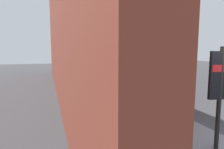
{
  "coord_description": "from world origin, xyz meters",
  "views": [
    {
      "loc": [
        -3.12,
        4.51,
        2.42
      ],
      "look_at": [
        4.94,
        1.84,
        1.39
      ],
      "focal_mm": 31.12,
      "sensor_mm": 36.0,
      "label": 1
    }
  ],
  "objects_px": {
    "bicycle_leaning_wall": "(92,97)",
    "street_lamp": "(111,37)",
    "bicycle_under_window": "(88,93)",
    "bicycle_by_door": "(112,113)",
    "bicycle_mid_rack": "(85,90)",
    "bicycle_end_of_row": "(102,107)",
    "bicycle_beside_lamp": "(97,101)",
    "transit_info_sign": "(220,82)",
    "pedestrian_by_facade": "(136,93)"
  },
  "relations": [
    {
      "from": "bicycle_by_door",
      "to": "street_lamp",
      "type": "height_order",
      "value": "street_lamp"
    },
    {
      "from": "bicycle_beside_lamp",
      "to": "pedestrian_by_facade",
      "type": "bearing_deg",
      "value": -155.22
    },
    {
      "from": "transit_info_sign",
      "to": "bicycle_end_of_row",
      "type": "bearing_deg",
      "value": 34.16
    },
    {
      "from": "bicycle_end_of_row",
      "to": "bicycle_leaning_wall",
      "type": "distance_m",
      "value": 1.48
    },
    {
      "from": "bicycle_leaning_wall",
      "to": "street_lamp",
      "type": "bearing_deg",
      "value": -26.02
    },
    {
      "from": "bicycle_under_window",
      "to": "street_lamp",
      "type": "distance_m",
      "value": 5.84
    },
    {
      "from": "bicycle_mid_rack",
      "to": "transit_info_sign",
      "type": "xyz_separation_m",
      "value": [
        -5.92,
        -2.02,
        1.21
      ]
    },
    {
      "from": "bicycle_leaning_wall",
      "to": "street_lamp",
      "type": "xyz_separation_m",
      "value": [
        5.18,
        -2.53,
        2.84
      ]
    },
    {
      "from": "transit_info_sign",
      "to": "bicycle_leaning_wall",
      "type": "bearing_deg",
      "value": 24.75
    },
    {
      "from": "bicycle_under_window",
      "to": "pedestrian_by_facade",
      "type": "distance_m",
      "value": 3.39
    },
    {
      "from": "bicycle_beside_lamp",
      "to": "bicycle_leaning_wall",
      "type": "bearing_deg",
      "value": 4.13
    },
    {
      "from": "bicycle_end_of_row",
      "to": "bicycle_beside_lamp",
      "type": "height_order",
      "value": "same"
    },
    {
      "from": "bicycle_by_door",
      "to": "street_lamp",
      "type": "bearing_deg",
      "value": -17.81
    },
    {
      "from": "street_lamp",
      "to": "bicycle_end_of_row",
      "type": "bearing_deg",
      "value": 159.55
    },
    {
      "from": "bicycle_end_of_row",
      "to": "bicycle_mid_rack",
      "type": "xyz_separation_m",
      "value": [
        3.0,
        0.04,
        0.0
      ]
    },
    {
      "from": "bicycle_beside_lamp",
      "to": "bicycle_under_window",
      "type": "relative_size",
      "value": 0.99
    },
    {
      "from": "transit_info_sign",
      "to": "bicycle_beside_lamp",
      "type": "bearing_deg",
      "value": 28.27
    },
    {
      "from": "bicycle_by_door",
      "to": "bicycle_leaning_wall",
      "type": "xyz_separation_m",
      "value": [
        2.26,
        0.14,
        0.0
      ]
    },
    {
      "from": "bicycle_leaning_wall",
      "to": "bicycle_mid_rack",
      "type": "distance_m",
      "value": 1.52
    },
    {
      "from": "bicycle_end_of_row",
      "to": "street_lamp",
      "type": "height_order",
      "value": "street_lamp"
    },
    {
      "from": "bicycle_end_of_row",
      "to": "transit_info_sign",
      "type": "distance_m",
      "value": 3.73
    },
    {
      "from": "bicycle_by_door",
      "to": "bicycle_end_of_row",
      "type": "xyz_separation_m",
      "value": [
        0.78,
        0.09,
        0.0
      ]
    },
    {
      "from": "bicycle_by_door",
      "to": "bicycle_beside_lamp",
      "type": "xyz_separation_m",
      "value": [
        1.53,
        0.09,
        0.0
      ]
    },
    {
      "from": "transit_info_sign",
      "to": "pedestrian_by_facade",
      "type": "relative_size",
      "value": 1.42
    },
    {
      "from": "street_lamp",
      "to": "bicycle_beside_lamp",
      "type": "bearing_deg",
      "value": 157.25
    },
    {
      "from": "bicycle_end_of_row",
      "to": "street_lamp",
      "type": "bearing_deg",
      "value": -20.45
    },
    {
      "from": "bicycle_by_door",
      "to": "bicycle_under_window",
      "type": "distance_m",
      "value": 3.01
    },
    {
      "from": "bicycle_leaning_wall",
      "to": "bicycle_under_window",
      "type": "relative_size",
      "value": 0.99
    },
    {
      "from": "bicycle_end_of_row",
      "to": "transit_info_sign",
      "type": "bearing_deg",
      "value": -145.84
    },
    {
      "from": "bicycle_by_door",
      "to": "bicycle_beside_lamp",
      "type": "relative_size",
      "value": 1.01
    },
    {
      "from": "bicycle_end_of_row",
      "to": "transit_info_sign",
      "type": "height_order",
      "value": "transit_info_sign"
    },
    {
      "from": "street_lamp",
      "to": "bicycle_under_window",
      "type": "bearing_deg",
      "value": 150.4
    },
    {
      "from": "bicycle_leaning_wall",
      "to": "bicycle_mid_rack",
      "type": "xyz_separation_m",
      "value": [
        1.52,
        -0.01,
        0.0
      ]
    },
    {
      "from": "bicycle_leaning_wall",
      "to": "bicycle_mid_rack",
      "type": "height_order",
      "value": "same"
    },
    {
      "from": "bicycle_by_door",
      "to": "bicycle_end_of_row",
      "type": "bearing_deg",
      "value": 6.9
    },
    {
      "from": "bicycle_beside_lamp",
      "to": "transit_info_sign",
      "type": "height_order",
      "value": "transit_info_sign"
    },
    {
      "from": "street_lamp",
      "to": "bicycle_leaning_wall",
      "type": "bearing_deg",
      "value": 153.98
    },
    {
      "from": "transit_info_sign",
      "to": "bicycle_by_door",
      "type": "bearing_deg",
      "value": 41.36
    },
    {
      "from": "bicycle_mid_rack",
      "to": "pedestrian_by_facade",
      "type": "distance_m",
      "value": 4.13
    },
    {
      "from": "bicycle_beside_lamp",
      "to": "bicycle_leaning_wall",
      "type": "relative_size",
      "value": 1.01
    },
    {
      "from": "bicycle_under_window",
      "to": "transit_info_sign",
      "type": "bearing_deg",
      "value": -158.59
    },
    {
      "from": "bicycle_leaning_wall",
      "to": "bicycle_by_door",
      "type": "bearing_deg",
      "value": -176.45
    },
    {
      "from": "bicycle_end_of_row",
      "to": "bicycle_under_window",
      "type": "distance_m",
      "value": 2.23
    },
    {
      "from": "bicycle_beside_lamp",
      "to": "street_lamp",
      "type": "height_order",
      "value": "street_lamp"
    },
    {
      "from": "bicycle_beside_lamp",
      "to": "street_lamp",
      "type": "distance_m",
      "value": 7.01
    },
    {
      "from": "bicycle_mid_rack",
      "to": "transit_info_sign",
      "type": "distance_m",
      "value": 6.37
    },
    {
      "from": "bicycle_end_of_row",
      "to": "bicycle_under_window",
      "type": "relative_size",
      "value": 0.99
    },
    {
      "from": "bicycle_end_of_row",
      "to": "pedestrian_by_facade",
      "type": "height_order",
      "value": "pedestrian_by_facade"
    },
    {
      "from": "bicycle_by_door",
      "to": "transit_info_sign",
      "type": "xyz_separation_m",
      "value": [
        -2.15,
        -1.89,
        1.21
      ]
    },
    {
      "from": "bicycle_mid_rack",
      "to": "transit_info_sign",
      "type": "bearing_deg",
      "value": -161.18
    }
  ]
}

